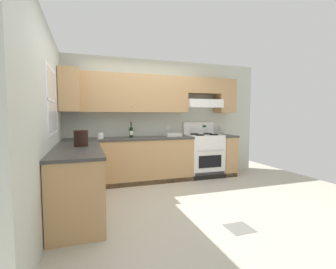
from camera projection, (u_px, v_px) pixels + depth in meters
ground_plane at (163, 201)px, 3.83m from camera, size 7.04×7.04×0.00m
floor_accent_tile at (239, 228)px, 2.91m from camera, size 0.30×0.30×0.01m
wall_back at (159, 110)px, 5.28m from camera, size 4.68×0.57×2.55m
wall_left at (51, 116)px, 3.42m from camera, size 0.47×4.00×2.55m
counter_back_run at (143, 160)px, 4.95m from camera, size 3.60×0.65×0.91m
counter_left_run at (78, 180)px, 3.39m from camera, size 0.63×1.91×0.91m
stove at (204, 155)px, 5.41m from camera, size 0.76×0.62×1.20m
wine_bottle at (131, 131)px, 4.93m from camera, size 0.07×0.08×0.32m
bowl at (173, 135)px, 5.18m from camera, size 0.33×0.21×0.06m
bucket at (81, 138)px, 3.49m from camera, size 0.21×0.21×0.23m
paper_towel_roll at (100, 136)px, 4.63m from camera, size 0.12×0.12×0.12m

